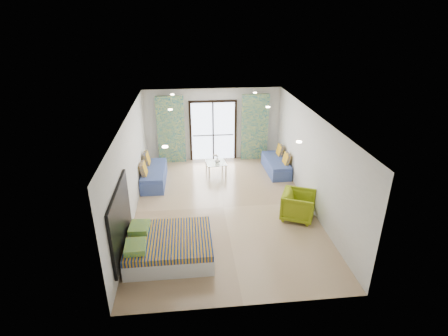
{
  "coord_description": "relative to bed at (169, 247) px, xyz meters",
  "views": [
    {
      "loc": [
        -0.91,
        -8.74,
        5.15
      ],
      "look_at": [
        0.04,
        0.21,
        1.15
      ],
      "focal_mm": 28.0,
      "sensor_mm": 36.0,
      "label": 1
    }
  ],
  "objects": [
    {
      "name": "floor",
      "position": [
        1.48,
        2.1,
        -0.28
      ],
      "size": [
        5.0,
        7.5,
        0.01
      ],
      "primitive_type": null,
      "color": "#987B5B",
      "rests_on": "ground"
    },
    {
      "name": "downlight_e",
      "position": [
        0.08,
        5.1,
        2.39
      ],
      "size": [
        0.12,
        0.12,
        0.02
      ],
      "primitive_type": "cylinder",
      "color": "#FFE0B2",
      "rests_on": "ceiling"
    },
    {
      "name": "downlight_d",
      "position": [
        2.88,
        3.1,
        2.39
      ],
      "size": [
        0.12,
        0.12,
        0.02
      ],
      "primitive_type": "cylinder",
      "color": "#FFE0B2",
      "rests_on": "ceiling"
    },
    {
      "name": "downlight_b",
      "position": [
        2.88,
        0.1,
        2.39
      ],
      "size": [
        0.12,
        0.12,
        0.02
      ],
      "primitive_type": "cylinder",
      "color": "#FFE0B2",
      "rests_on": "ceiling"
    },
    {
      "name": "wall_front",
      "position": [
        1.48,
        -1.65,
        1.07
      ],
      "size": [
        5.0,
        0.01,
        2.7
      ],
      "primitive_type": null,
      "color": "silver",
      "rests_on": "ground"
    },
    {
      "name": "daybed_left",
      "position": [
        -0.64,
        3.92,
        0.01
      ],
      "size": [
        0.75,
        1.87,
        0.92
      ],
      "rotation": [
        0.0,
        0.0,
        -0.02
      ],
      "color": "#3A4D8B",
      "rests_on": "floor"
    },
    {
      "name": "wall_right",
      "position": [
        3.98,
        2.1,
        1.07
      ],
      "size": [
        0.01,
        7.5,
        2.7
      ],
      "primitive_type": null,
      "color": "silver",
      "rests_on": "ground"
    },
    {
      "name": "vase",
      "position": [
        1.5,
        4.36,
        0.25
      ],
      "size": [
        0.22,
        0.23,
        0.18
      ],
      "primitive_type": "imported",
      "rotation": [
        0.0,
        0.0,
        0.22
      ],
      "color": "white",
      "rests_on": "coffee_table"
    },
    {
      "name": "headboard",
      "position": [
        -0.98,
        0.0,
        0.77
      ],
      "size": [
        0.06,
        2.1,
        1.5
      ],
      "primitive_type": "cube",
      "color": "black",
      "rests_on": "floor"
    },
    {
      "name": "wall_left",
      "position": [
        -1.02,
        2.1,
        1.07
      ],
      "size": [
        0.01,
        7.5,
        2.7
      ],
      "primitive_type": null,
      "color": "silver",
      "rests_on": "ground"
    },
    {
      "name": "daybed_right",
      "position": [
        3.59,
        4.38,
        -0.01
      ],
      "size": [
        0.71,
        1.74,
        0.85
      ],
      "rotation": [
        0.0,
        0.0,
        0.03
      ],
      "color": "#3A4D8B",
      "rests_on": "floor"
    },
    {
      "name": "wall_back",
      "position": [
        1.48,
        5.85,
        1.07
      ],
      "size": [
        5.0,
        0.01,
        2.7
      ],
      "primitive_type": null,
      "color": "silver",
      "rests_on": "ground"
    },
    {
      "name": "coffee_table",
      "position": [
        1.45,
        4.4,
        0.11
      ],
      "size": [
        0.73,
        0.73,
        0.77
      ],
      "rotation": [
        0.0,
        0.0,
        0.11
      ],
      "color": "silver",
      "rests_on": "floor"
    },
    {
      "name": "armchair",
      "position": [
        3.44,
        1.32,
        0.15
      ],
      "size": [
        1.06,
        1.08,
        0.86
      ],
      "primitive_type": "imported",
      "rotation": [
        0.0,
        0.0,
        1.14
      ],
      "color": "#889A13",
      "rests_on": "floor"
    },
    {
      "name": "downlight_a",
      "position": [
        0.08,
        0.1,
        2.39
      ],
      "size": [
        0.12,
        0.12,
        0.02
      ],
      "primitive_type": "cylinder",
      "color": "#FFE0B2",
      "rests_on": "ceiling"
    },
    {
      "name": "bed",
      "position": [
        0.0,
        0.0,
        0.0
      ],
      "size": [
        1.93,
        1.58,
        0.67
      ],
      "color": "silver",
      "rests_on": "floor"
    },
    {
      "name": "downlight_f",
      "position": [
        2.88,
        5.1,
        2.39
      ],
      "size": [
        0.12,
        0.12,
        0.02
      ],
      "primitive_type": "cylinder",
      "color": "#FFE0B2",
      "rests_on": "ceiling"
    },
    {
      "name": "switch_plate",
      "position": [
        -0.99,
        1.25,
        0.77
      ],
      "size": [
        0.02,
        0.1,
        0.1
      ],
      "primitive_type": "cube",
      "color": "silver",
      "rests_on": "wall_left"
    },
    {
      "name": "curtain_right",
      "position": [
        3.03,
        5.67,
        0.97
      ],
      "size": [
        1.0,
        0.1,
        2.5
      ],
      "primitive_type": "cube",
      "color": "silver",
      "rests_on": "floor"
    },
    {
      "name": "balcony_door",
      "position": [
        1.48,
        5.82,
        0.98
      ],
      "size": [
        1.76,
        0.08,
        2.28
      ],
      "color": "black",
      "rests_on": "floor"
    },
    {
      "name": "ceiling",
      "position": [
        1.48,
        2.1,
        2.42
      ],
      "size": [
        5.0,
        7.5,
        0.01
      ],
      "primitive_type": null,
      "color": "silver",
      "rests_on": "ground"
    },
    {
      "name": "curtain_left",
      "position": [
        -0.07,
        5.67,
        0.97
      ],
      "size": [
        1.0,
        0.1,
        2.5
      ],
      "primitive_type": "cube",
      "color": "silver",
      "rests_on": "floor"
    },
    {
      "name": "downlight_c",
      "position": [
        0.08,
        3.1,
        2.39
      ],
      "size": [
        0.12,
        0.12,
        0.02
      ],
      "primitive_type": "cylinder",
      "color": "#FFE0B2",
      "rests_on": "ceiling"
    },
    {
      "name": "balcony_rail",
      "position": [
        1.48,
        5.83,
        0.67
      ],
      "size": [
        1.52,
        0.03,
        0.04
      ],
      "primitive_type": "cube",
      "color": "#595451",
      "rests_on": "balcony_door"
    }
  ]
}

